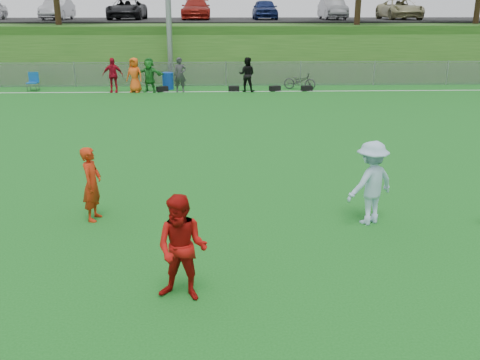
{
  "coord_description": "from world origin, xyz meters",
  "views": [
    {
      "loc": [
        -0.31,
        -8.87,
        4.18
      ],
      "look_at": [
        0.04,
        0.5,
        1.09
      ],
      "focal_mm": 40.0,
      "sensor_mm": 36.0,
      "label": 1
    }
  ],
  "objects_px": {
    "player_red_center": "(182,248)",
    "bicycle": "(300,81)",
    "player_red_left": "(92,184)",
    "recycling_bin": "(168,81)",
    "player_blue": "(371,183)"
  },
  "relations": [
    {
      "from": "player_red_left",
      "to": "player_blue",
      "type": "height_order",
      "value": "player_blue"
    },
    {
      "from": "player_red_left",
      "to": "recycling_bin",
      "type": "xyz_separation_m",
      "value": [
        -0.1,
        17.58,
        -0.33
      ]
    },
    {
      "from": "player_red_center",
      "to": "recycling_bin",
      "type": "xyz_separation_m",
      "value": [
        -2.11,
        20.73,
        -0.38
      ]
    },
    {
      "from": "recycling_bin",
      "to": "player_red_center",
      "type": "bearing_deg",
      "value": -84.19
    },
    {
      "from": "player_red_left",
      "to": "recycling_bin",
      "type": "relative_size",
      "value": 1.78
    },
    {
      "from": "player_blue",
      "to": "bicycle",
      "type": "xyz_separation_m",
      "value": [
        1.15,
        17.64,
        -0.41
      ]
    },
    {
      "from": "player_blue",
      "to": "bicycle",
      "type": "bearing_deg",
      "value": -123.09
    },
    {
      "from": "player_red_left",
      "to": "player_red_center",
      "type": "bearing_deg",
      "value": -139.59
    },
    {
      "from": "player_red_left",
      "to": "player_blue",
      "type": "distance_m",
      "value": 5.55
    },
    {
      "from": "player_red_center",
      "to": "bicycle",
      "type": "bearing_deg",
      "value": 91.8
    },
    {
      "from": "player_red_left",
      "to": "player_red_center",
      "type": "distance_m",
      "value": 3.74
    },
    {
      "from": "player_blue",
      "to": "bicycle",
      "type": "distance_m",
      "value": 17.69
    },
    {
      "from": "player_red_left",
      "to": "bicycle",
      "type": "relative_size",
      "value": 0.92
    },
    {
      "from": "player_red_left",
      "to": "bicycle",
      "type": "bearing_deg",
      "value": -13.29
    },
    {
      "from": "recycling_bin",
      "to": "bicycle",
      "type": "height_order",
      "value": "bicycle"
    }
  ]
}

